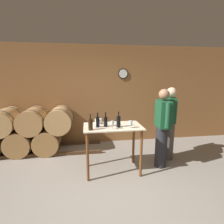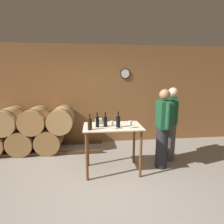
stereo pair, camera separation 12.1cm
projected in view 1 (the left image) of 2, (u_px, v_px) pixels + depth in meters
The scene contains 13 objects.
ground_plane at pixel (112, 198), 2.74m from camera, with size 14.00×14.00×0.00m, color gray.
back_wall at pixel (99, 95), 4.86m from camera, with size 8.40×0.08×2.70m.
barrel_rack at pixel (27, 131), 4.30m from camera, with size 3.93×0.81×1.13m.
tasting_table at pixel (113, 135), 3.38m from camera, with size 1.11×0.66×0.94m.
wine_bottle_far_left at pixel (90, 124), 3.06m from camera, with size 0.08×0.08×0.28m.
wine_bottle_left at pixel (98, 122), 3.23m from camera, with size 0.07×0.07×0.28m.
wine_bottle_center at pixel (106, 121), 3.27m from camera, with size 0.07×0.07×0.28m.
wine_bottle_right at pixel (119, 121), 3.23m from camera, with size 0.08×0.08×0.30m.
wine_glass_near_left at pixel (112, 123), 3.10m from camera, with size 0.06×0.06×0.15m.
wine_glass_near_center at pixel (130, 123), 3.18m from camera, with size 0.07×0.07×0.14m.
ice_bucket at pixel (98, 121), 3.47m from camera, with size 0.14×0.14×0.10m.
person_host at pixel (170, 122), 3.90m from camera, with size 0.34×0.56×1.64m.
person_visitor_with_scarf at pixel (162, 127), 3.55m from camera, with size 0.25×0.59×1.63m.
Camera 1 is at (-0.35, -2.38, 1.88)m, focal length 28.00 mm.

